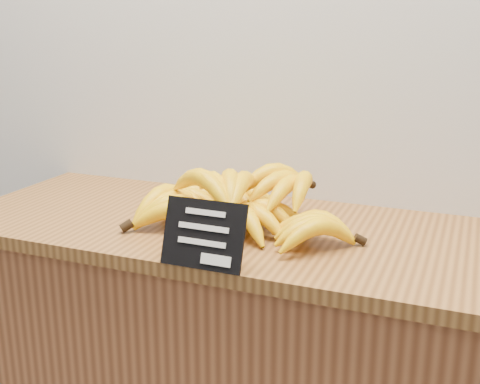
% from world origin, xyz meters
% --- Properties ---
extents(counter_top, '(1.37, 0.54, 0.03)m').
position_xyz_m(counter_top, '(0.08, 2.75, 0.92)').
color(counter_top, '#93602D').
rests_on(counter_top, counter).
extents(chalkboard_sign, '(0.16, 0.05, 0.12)m').
position_xyz_m(chalkboard_sign, '(0.09, 2.50, 0.99)').
color(chalkboard_sign, black).
rests_on(chalkboard_sign, counter_top).
extents(banana_pile, '(0.55, 0.36, 0.13)m').
position_xyz_m(banana_pile, '(0.06, 2.73, 0.98)').
color(banana_pile, yellow).
rests_on(banana_pile, counter_top).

